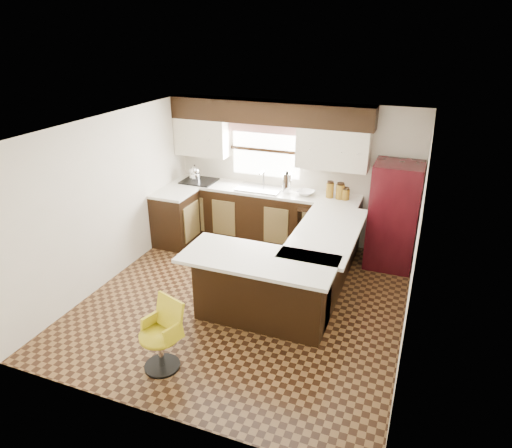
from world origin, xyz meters
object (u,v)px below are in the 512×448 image
at_px(peninsula_long, 321,262).
at_px(bar_chair, 159,337).
at_px(refrigerator, 393,216).
at_px(peninsula_return, 262,290).

height_order(peninsula_long, bar_chair, peninsula_long).
bearing_deg(peninsula_long, refrigerator, 54.56).
xyz_separation_m(peninsula_return, bar_chair, (-0.73, -1.24, -0.04)).
xyz_separation_m(peninsula_return, refrigerator, (1.35, 2.13, 0.38)).
height_order(peninsula_long, peninsula_return, same).
xyz_separation_m(peninsula_long, bar_chair, (-1.25, -2.21, -0.04)).
distance_m(peninsula_return, refrigerator, 2.55).
bearing_deg(refrigerator, peninsula_long, -125.44).
height_order(peninsula_return, refrigerator, refrigerator).
distance_m(refrigerator, bar_chair, 3.98).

